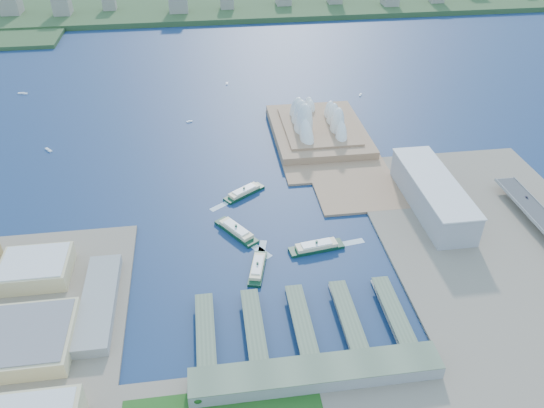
{
  "coord_description": "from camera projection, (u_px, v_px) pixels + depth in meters",
  "views": [
    {
      "loc": [
        -56.13,
        -394.12,
        355.93
      ],
      "look_at": [
        10.95,
        89.26,
        18.0
      ],
      "focal_mm": 35.0,
      "sensor_mm": 36.0,
      "label": 1
    }
  ],
  "objects": [
    {
      "name": "car_c",
      "position": [
        527.0,
        197.0,
        608.93
      ],
      "size": [
        1.98,
        4.86,
        1.41
      ],
      "primitive_type": "imported",
      "color": "slate",
      "rests_on": "expressway"
    },
    {
      "name": "ferry_wharves",
      "position": [
        301.0,
        321.0,
        467.77
      ],
      "size": [
        184.0,
        90.0,
        9.3
      ],
      "primitive_type": null,
      "color": "#56664D",
      "rests_on": "ground"
    },
    {
      "name": "ferry_a",
      "position": [
        236.0,
        229.0,
        575.98
      ],
      "size": [
        45.87,
        57.85,
        11.26
      ],
      "primitive_type": null,
      "rotation": [
        0.0,
        0.0,
        0.59
      ],
      "color": "#0C311D",
      "rests_on": "ground"
    },
    {
      "name": "boat_d",
      "position": [
        23.0,
        93.0,
        893.02
      ],
      "size": [
        16.84,
        7.97,
        2.78
      ],
      "primitive_type": null,
      "rotation": [
        0.0,
        0.0,
        1.29
      ],
      "color": "white",
      "rests_on": "ground"
    },
    {
      "name": "far_shore",
      "position": [
        219.0,
        8.0,
        1324.55
      ],
      "size": [
        2200.0,
        260.0,
        12.0
      ],
      "primitive_type": "cube",
      "color": "#2D4926",
      "rests_on": "ground"
    },
    {
      "name": "boat_e",
      "position": [
        227.0,
        83.0,
        929.35
      ],
      "size": [
        4.83,
        10.44,
        2.47
      ],
      "primitive_type": null,
      "rotation": [
        0.0,
        0.0,
        -0.17
      ],
      "color": "white",
      "rests_on": "ground"
    },
    {
      "name": "boat_c",
      "position": [
        360.0,
        95.0,
        888.31
      ],
      "size": [
        7.48,
        10.85,
        2.38
      ],
      "primitive_type": null,
      "rotation": [
        0.0,
        0.0,
        2.68
      ],
      "color": "white",
      "rests_on": "ground"
    },
    {
      "name": "ferry_d",
      "position": [
        316.0,
        245.0,
        553.35
      ],
      "size": [
        59.84,
        23.2,
        11.02
      ],
      "primitive_type": null,
      "rotation": [
        0.0,
        0.0,
        1.72
      ],
      "color": "#0C311D",
      "rests_on": "ground"
    },
    {
      "name": "peninsula",
      "position": [
        323.0,
        141.0,
        752.94
      ],
      "size": [
        135.0,
        220.0,
        3.0
      ],
      "primitive_type": "cube",
      "color": "#987253",
      "rests_on": "ground"
    },
    {
      "name": "east_land",
      "position": [
        524.0,
        280.0,
        515.46
      ],
      "size": [
        240.0,
        500.0,
        3.0
      ],
      "primitive_type": "cube",
      "color": "gray",
      "rests_on": "ground"
    },
    {
      "name": "terminal_building",
      "position": [
        316.0,
        374.0,
        416.55
      ],
      "size": [
        200.0,
        28.0,
        12.0
      ],
      "primitive_type": "cube",
      "color": "gray",
      "rests_on": "south_land"
    },
    {
      "name": "ground",
      "position": [
        273.0,
        270.0,
        529.91
      ],
      "size": [
        3000.0,
        3000.0,
        0.0
      ],
      "primitive_type": "plane",
      "color": "#10274C",
      "rests_on": "ground"
    },
    {
      "name": "toaster_building",
      "position": [
        432.0,
        194.0,
        605.43
      ],
      "size": [
        45.0,
        155.0,
        35.0
      ],
      "primitive_type": "cube",
      "color": "#939399",
      "rests_on": "east_land"
    },
    {
      "name": "ferry_b",
      "position": [
        244.0,
        191.0,
        639.37
      ],
      "size": [
        52.79,
        42.44,
        10.32
      ],
      "primitive_type": null,
      "rotation": [
        0.0,
        0.0,
        -0.97
      ],
      "color": "#0C311D",
      "rests_on": "ground"
    },
    {
      "name": "opera_house",
      "position": [
        319.0,
        115.0,
        751.58
      ],
      "size": [
        134.0,
        180.0,
        58.0
      ],
      "primitive_type": null,
      "color": "white",
      "rests_on": "peninsula"
    },
    {
      "name": "boat_a",
      "position": [
        48.0,
        150.0,
        731.46
      ],
      "size": [
        11.5,
        12.99,
        2.69
      ],
      "primitive_type": null,
      "rotation": [
        0.0,
        0.0,
        0.68
      ],
      "color": "white",
      "rests_on": "ground"
    },
    {
      "name": "boat_b",
      "position": [
        189.0,
        121.0,
        804.76
      ],
      "size": [
        9.37,
        5.34,
        2.39
      ],
      "primitive_type": null,
      "rotation": [
        0.0,
        0.0,
        1.84
      ],
      "color": "white",
      "rests_on": "ground"
    },
    {
      "name": "ferry_c",
      "position": [
        258.0,
        266.0,
        527.17
      ],
      "size": [
        25.45,
        52.9,
        9.69
      ],
      "primitive_type": null,
      "rotation": [
        0.0,
        0.0,
        2.89
      ],
      "color": "#0C311D",
      "rests_on": "ground"
    }
  ]
}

